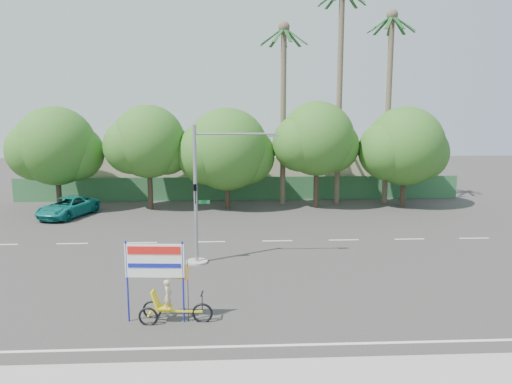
{
  "coord_description": "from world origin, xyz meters",
  "views": [
    {
      "loc": [
        -0.73,
        -20.63,
        7.8
      ],
      "look_at": [
        0.57,
        4.82,
        3.5
      ],
      "focal_mm": 35.0,
      "sensor_mm": 36.0,
      "label": 1
    }
  ],
  "objects": [
    {
      "name": "sidewalk_near",
      "position": [
        0.0,
        -7.5,
        0.06
      ],
      "size": [
        50.0,
        2.4,
        0.12
      ],
      "primitive_type": "cube",
      "color": "gray",
      "rests_on": "ground"
    },
    {
      "name": "fence",
      "position": [
        0.0,
        21.5,
        1.0
      ],
      "size": [
        38.0,
        0.08,
        2.0
      ],
      "primitive_type": "cube",
      "color": "#336B3D",
      "rests_on": "ground"
    },
    {
      "name": "traffic_signal",
      "position": [
        -2.2,
        3.98,
        2.92
      ],
      "size": [
        4.72,
        1.1,
        7.0
      ],
      "color": "gray",
      "rests_on": "ground"
    },
    {
      "name": "tree_far_left",
      "position": [
        -14.05,
        18.0,
        4.76
      ],
      "size": [
        7.14,
        6.0,
        7.96
      ],
      "color": "#473828",
      "rests_on": "ground"
    },
    {
      "name": "palm_tall",
      "position": [
        8.0,
        19.5,
        10.46
      ],
      "size": [
        3.73,
        3.79,
        17.45
      ],
      "color": "#70604C",
      "rests_on": "ground"
    },
    {
      "name": "tree_center",
      "position": [
        -1.05,
        18.0,
        4.47
      ],
      "size": [
        7.62,
        6.4,
        7.85
      ],
      "color": "#473828",
      "rests_on": "ground"
    },
    {
      "name": "ground",
      "position": [
        0.0,
        0.0,
        0.0
      ],
      "size": [
        120.0,
        120.0,
        0.0
      ],
      "primitive_type": "plane",
      "color": "#33302D",
      "rests_on": "ground"
    },
    {
      "name": "tree_left",
      "position": [
        -7.05,
        18.0,
        5.06
      ],
      "size": [
        6.66,
        5.6,
        8.07
      ],
      "color": "#473828",
      "rests_on": "ground"
    },
    {
      "name": "palm_mid",
      "position": [
        12.0,
        19.5,
        9.4
      ],
      "size": [
        3.73,
        3.79,
        15.45
      ],
      "color": "#70604C",
      "rests_on": "ground"
    },
    {
      "name": "building_left",
      "position": [
        -10.0,
        26.0,
        2.0
      ],
      "size": [
        12.0,
        8.0,
        4.0
      ],
      "primitive_type": "cube",
      "color": "beige",
      "rests_on": "ground"
    },
    {
      "name": "pickup_truck",
      "position": [
        -12.58,
        15.47,
        0.72
      ],
      "size": [
        3.96,
        5.65,
        1.43
      ],
      "primitive_type": "imported",
      "rotation": [
        0.0,
        0.0,
        -0.34
      ],
      "color": "#10756F",
      "rests_on": "ground"
    },
    {
      "name": "tree_right",
      "position": [
        5.95,
        18.0,
        5.24
      ],
      "size": [
        6.9,
        5.8,
        8.36
      ],
      "color": "#473828",
      "rests_on": "ground"
    },
    {
      "name": "tree_far_right",
      "position": [
        12.95,
        18.0,
        4.64
      ],
      "size": [
        7.38,
        6.2,
        7.94
      ],
      "color": "#473828",
      "rests_on": "ground"
    },
    {
      "name": "building_right",
      "position": [
        8.0,
        26.0,
        1.8
      ],
      "size": [
        14.0,
        8.0,
        3.6
      ],
      "primitive_type": "cube",
      "color": "beige",
      "rests_on": "ground"
    },
    {
      "name": "trike_billboard",
      "position": [
        -3.22,
        -3.09,
        1.25
      ],
      "size": [
        3.17,
        0.79,
        3.12
      ],
      "rotation": [
        0.0,
        0.0,
        -0.08
      ],
      "color": "black",
      "rests_on": "ground"
    },
    {
      "name": "palm_short",
      "position": [
        3.5,
        19.5,
        8.86
      ],
      "size": [
        3.73,
        3.79,
        14.45
      ],
      "color": "#70604C",
      "rests_on": "ground"
    }
  ]
}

